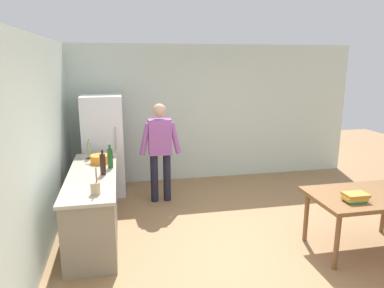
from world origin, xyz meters
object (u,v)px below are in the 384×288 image
at_px(refrigerator, 104,146).
at_px(dining_table, 366,200).
at_px(bottle_vinegar_tall, 89,150).
at_px(person, 160,146).
at_px(utensil_jar, 95,187).
at_px(bottle_wine_green, 110,158).
at_px(cooking_pot, 100,159).
at_px(book_stack, 355,197).
at_px(bottle_wine_dark, 103,164).

height_order(refrigerator, dining_table, refrigerator).
bearing_deg(bottle_vinegar_tall, person, 12.84).
distance_m(utensil_jar, bottle_wine_green, 1.02).
xyz_separation_m(cooking_pot, bottle_wine_green, (0.16, -0.29, 0.09)).
bearing_deg(person, cooking_pot, -150.43).
bearing_deg(utensil_jar, refrigerator, 89.93).
height_order(bottle_vinegar_tall, bottle_wine_green, bottle_wine_green).
height_order(person, utensil_jar, person).
bearing_deg(bottle_vinegar_tall, refrigerator, 77.06).
relative_size(utensil_jar, bottle_vinegar_tall, 1.00).
xyz_separation_m(dining_table, utensil_jar, (-3.30, 0.30, 0.31)).
bearing_deg(utensil_jar, bottle_vinegar_tall, 96.61).
distance_m(refrigerator, book_stack, 4.16).
height_order(person, cooking_pot, person).
height_order(dining_table, cooking_pot, cooking_pot).
relative_size(utensil_jar, book_stack, 1.12).
distance_m(cooking_pot, utensil_jar, 1.30).
relative_size(cooking_pot, bottle_vinegar_tall, 1.25).
distance_m(refrigerator, cooking_pot, 1.10).
bearing_deg(refrigerator, person, -30.23).
height_order(bottle_vinegar_tall, bottle_wine_dark, bottle_wine_dark).
distance_m(utensil_jar, bottle_wine_dark, 0.72).
bearing_deg(dining_table, refrigerator, 140.71).
bearing_deg(bottle_wine_dark, bottle_wine_green, 72.88).
bearing_deg(cooking_pot, person, 29.57).
relative_size(refrigerator, bottle_wine_dark, 5.29).
xyz_separation_m(refrigerator, bottle_vinegar_tall, (-0.19, -0.81, 0.14)).
bearing_deg(bottle_wine_dark, cooking_pot, 96.69).
bearing_deg(dining_table, book_stack, -149.67).
relative_size(bottle_vinegar_tall, bottle_wine_dark, 0.94).
height_order(person, bottle_wine_dark, person).
distance_m(bottle_wine_green, bottle_wine_dark, 0.31).
bearing_deg(bottle_vinegar_tall, cooking_pot, -58.79).
xyz_separation_m(refrigerator, dining_table, (3.30, -2.70, -0.23)).
relative_size(bottle_wine_green, bottle_wine_dark, 1.00).
height_order(dining_table, book_stack, book_stack).
bearing_deg(bottle_wine_green, person, 46.09).
distance_m(cooking_pot, bottle_wine_green, 0.34).
bearing_deg(book_stack, cooking_pot, 149.68).
bearing_deg(utensil_jar, book_stack, -8.89).
height_order(utensil_jar, bottle_wine_green, bottle_wine_green).
bearing_deg(book_stack, person, 131.69).
xyz_separation_m(cooking_pot, utensil_jar, (0.01, -1.30, 0.02)).
bearing_deg(bottle_wine_green, utensil_jar, -98.37).
bearing_deg(bottle_wine_green, bottle_vinegar_tall, 119.92).
relative_size(person, dining_table, 1.21).
distance_m(person, bottle_wine_dark, 1.44).
distance_m(bottle_vinegar_tall, bottle_wine_dark, 0.90).
distance_m(refrigerator, person, 1.10).
relative_size(bottle_vinegar_tall, book_stack, 1.12).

